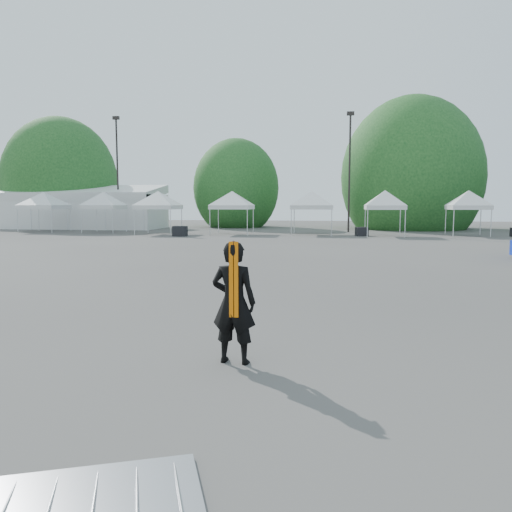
# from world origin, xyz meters

# --- Properties ---
(ground) EXTENTS (120.00, 120.00, 0.00)m
(ground) POSITION_xyz_m (0.00, 0.00, 0.00)
(ground) COLOR #474442
(ground) RESTS_ON ground
(marquee) EXTENTS (15.00, 6.25, 4.23)m
(marquee) POSITION_xyz_m (-22.00, 35.00, 1.97)
(marquee) COLOR silver
(marquee) RESTS_ON ground
(light_pole_west) EXTENTS (0.60, 0.25, 10.30)m
(light_pole_west) POSITION_xyz_m (-18.00, 34.00, 5.77)
(light_pole_west) COLOR black
(light_pole_west) RESTS_ON ground
(light_pole_east) EXTENTS (0.60, 0.25, 9.80)m
(light_pole_east) POSITION_xyz_m (3.00, 32.00, 5.52)
(light_pole_east) COLOR black
(light_pole_east) RESTS_ON ground
(tree_far_w) EXTENTS (4.80, 4.80, 7.30)m
(tree_far_w) POSITION_xyz_m (-26.00, 38.00, 4.54)
(tree_far_w) COLOR #382314
(tree_far_w) RESTS_ON ground
(tree_mid_w) EXTENTS (4.16, 4.16, 6.33)m
(tree_mid_w) POSITION_xyz_m (-8.00, 40.00, 3.93)
(tree_mid_w) COLOR #382314
(tree_mid_w) RESTS_ON ground
(tree_mid_e) EXTENTS (5.12, 5.12, 7.79)m
(tree_mid_e) POSITION_xyz_m (9.00, 39.00, 4.84)
(tree_mid_e) COLOR #382314
(tree_mid_e) RESTS_ON ground
(tent_a) EXTENTS (4.54, 4.54, 3.88)m
(tent_a) POSITION_xyz_m (-22.39, 28.99, 3.06)
(tent_a) COLOR silver
(tent_a) RESTS_ON ground
(tent_b) EXTENTS (4.05, 4.05, 3.88)m
(tent_b) POSITION_xyz_m (-16.92, 28.71, 3.06)
(tent_b) COLOR silver
(tent_b) RESTS_ON ground
(tent_c) EXTENTS (4.30, 4.30, 3.88)m
(tent_c) POSITION_xyz_m (-11.72, 27.22, 3.06)
(tent_c) COLOR silver
(tent_c) RESTS_ON ground
(tent_d) EXTENTS (4.34, 4.34, 3.88)m
(tent_d) POSITION_xyz_m (-6.06, 28.11, 3.06)
(tent_d) COLOR silver
(tent_d) RESTS_ON ground
(tent_e) EXTENTS (4.48, 4.48, 3.88)m
(tent_e) POSITION_xyz_m (0.12, 28.43, 3.06)
(tent_e) COLOR silver
(tent_e) RESTS_ON ground
(tent_f) EXTENTS (3.92, 3.92, 3.88)m
(tent_f) POSITION_xyz_m (5.41, 27.23, 3.06)
(tent_f) COLOR silver
(tent_f) RESTS_ON ground
(tent_g) EXTENTS (3.86, 3.86, 3.88)m
(tent_g) POSITION_xyz_m (11.47, 28.39, 3.06)
(tent_g) COLOR silver
(tent_g) RESTS_ON ground
(man) EXTENTS (0.71, 0.50, 1.83)m
(man) POSITION_xyz_m (0.16, -3.01, 0.92)
(man) COLOR black
(man) RESTS_ON ground
(barrier_left) EXTENTS (2.22, 1.68, 0.06)m
(barrier_left) POSITION_xyz_m (-0.41, -6.67, 0.03)
(barrier_left) COLOR #A0A3A8
(barrier_left) RESTS_ON ground
(crate_west) EXTENTS (0.98, 0.78, 0.74)m
(crate_west) POSITION_xyz_m (-9.29, 24.87, 0.37)
(crate_west) COLOR black
(crate_west) RESTS_ON ground
(crate_mid) EXTENTS (0.98, 0.85, 0.65)m
(crate_mid) POSITION_xyz_m (3.80, 27.14, 0.33)
(crate_mid) COLOR black
(crate_mid) RESTS_ON ground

